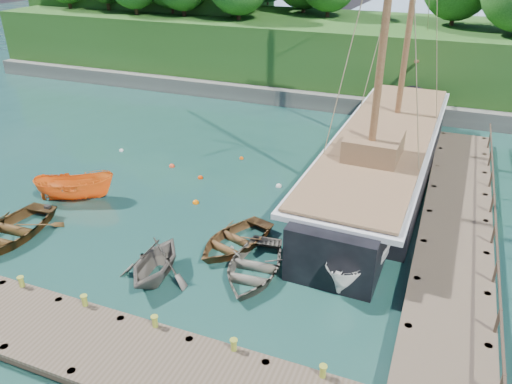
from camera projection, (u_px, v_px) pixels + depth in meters
The scene contains 22 objects.
ground at pixel (179, 252), 22.54m from camera, with size 160.00×160.00×0.00m, color #143934.
dock_near at pixel (133, 358), 16.32m from camera, with size 20.00×3.20×1.10m.
dock_east at pixel (456, 219), 24.33m from camera, with size 3.20×24.00×1.10m.
bollard_0 at pixel (26, 298), 19.65m from camera, with size 0.26×0.26×0.45m, color olive.
bollard_1 at pixel (88, 318), 18.66m from camera, with size 0.26×0.26×0.45m, color olive.
bollard_2 at pixel (157, 339), 17.67m from camera, with size 0.26×0.26×0.45m, color olive.
bollard_3 at pixel (234, 363), 16.68m from camera, with size 0.26×0.26×0.45m, color olive.
rowboat_0 at pixel (11, 238), 23.58m from camera, with size 3.57×5.00×1.04m, color #4E3417.
rowboat_1 at pixel (157, 277), 20.89m from camera, with size 3.08×3.57×1.88m, color #625B52.
rowboat_2 at pixel (234, 246), 22.96m from camera, with size 3.08×4.32×0.89m, color brown.
rowboat_3 at pixel (253, 274), 21.08m from camera, with size 3.25×4.55×0.94m, color #5F5B50.
motorboat_orange at pixel (77, 199), 27.06m from camera, with size 1.60×4.25×1.64m, color orange.
cabin_boat_white at pixel (358, 278), 20.84m from camera, with size 1.66×4.41×1.70m, color white.
schooner at pixel (382, 160), 28.72m from camera, with size 5.93×28.93×21.46m.
mooring_buoy_0 at pixel (107, 186), 28.45m from camera, with size 0.31×0.31×0.31m, color silver.
mooring_buoy_1 at pixel (200, 178), 29.37m from camera, with size 0.31×0.31×0.31m, color #D93200.
mooring_buoy_2 at pixel (196, 203), 26.63m from camera, with size 0.35×0.35×0.35m, color #F96C00.
mooring_buoy_3 at pixel (279, 187), 28.38m from camera, with size 0.34×0.34×0.34m, color silver.
mooring_buoy_4 at pixel (172, 167), 30.82m from camera, with size 0.35×0.35×0.35m, color #E94421.
mooring_buoy_5 at pixel (241, 159), 31.91m from camera, with size 0.27×0.27×0.27m, color #DD4E04.
mooring_buoy_6 at pixel (121, 151), 33.08m from camera, with size 0.28×0.28×0.28m, color white.
headland at pixel (218, 16), 50.12m from camera, with size 51.00×19.31×12.90m.
Camera 1 is at (10.20, -16.16, 12.75)m, focal length 35.00 mm.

